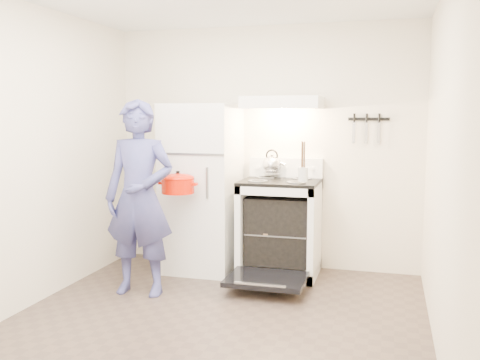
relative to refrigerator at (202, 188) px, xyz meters
name	(u,v)px	position (x,y,z in m)	size (l,w,h in m)	color
floor	(211,327)	(0.58, -1.45, -0.85)	(3.60, 3.60, 0.00)	#4A3C33
back_wall	(265,148)	(0.58, 0.35, 0.40)	(3.20, 0.02, 2.50)	beige
refrigerator	(202,188)	(0.00, 0.00, 0.00)	(0.70, 0.70, 1.70)	white
stove_body	(280,229)	(0.81, 0.02, -0.39)	(0.76, 0.65, 0.92)	white
cooktop	(280,182)	(0.81, 0.02, 0.09)	(0.76, 0.65, 0.03)	black
backsplash	(286,168)	(0.81, 0.31, 0.20)	(0.76, 0.07, 0.20)	white
oven_door	(266,279)	(0.81, -0.57, -0.72)	(0.70, 0.54, 0.04)	black
oven_rack	(280,231)	(0.81, 0.02, -0.41)	(0.60, 0.52, 0.01)	slate
range_hood	(283,103)	(0.81, 0.10, 0.86)	(0.76, 0.50, 0.12)	white
knife_strip	(369,119)	(1.63, 0.33, 0.70)	(0.40, 0.02, 0.03)	black
pizza_stone	(269,231)	(0.72, -0.05, -0.40)	(0.36, 0.36, 0.02)	olive
tea_kettle	(272,164)	(0.67, 0.24, 0.24)	(0.24, 0.19, 0.29)	#B4B4B9
utensil_jar	(303,174)	(1.07, -0.24, 0.20)	(0.09, 0.09, 0.13)	silver
person	(139,198)	(-0.27, -0.87, 0.01)	(0.63, 0.41, 1.73)	navy
dutch_oven	(178,186)	(-0.03, -0.56, 0.09)	(0.37, 0.30, 0.24)	red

